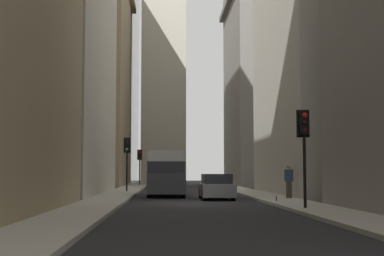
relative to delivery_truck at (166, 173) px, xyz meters
The scene contains 14 objects.
ground_plane 7.80m from the delivery_truck, 169.47° to the right, with size 135.00×135.00×0.00m, color black.
sidewalk_right 8.26m from the delivery_truck, 157.62° to the left, with size 90.00×2.20×0.14m, color #A8A399.
sidewalk_left 9.67m from the delivery_truck, 141.92° to the right, with size 90.00×2.20×0.14m, color #A8A399.
building_left_midfar 15.02m from the delivery_truck, 84.46° to the right, with size 15.41×10.50×20.82m.
building_left_far 28.86m from the delivery_truck, 26.52° to the right, with size 15.02×10.50×24.02m.
building_right_far 26.97m from the delivery_truck, 21.75° to the left, with size 15.96×10.50×24.06m.
church_spire 35.38m from the delivery_truck, ahead, with size 5.72×5.72×36.25m.
delivery_truck is the anchor object (origin of this frame).
hatchback_grey 4.89m from the delivery_truck, 144.54° to the right, with size 4.30×1.78×1.42m.
traffic_light_foreground 14.57m from the delivery_truck, 158.10° to the right, with size 0.43×0.52×3.87m.
traffic_light_midblock 5.87m from the delivery_truck, 29.89° to the left, with size 0.43×0.52×3.86m.
traffic_light_far_junction 24.03m from the delivery_truck, ahead, with size 0.43×0.52×3.74m.
pedestrian 8.58m from the delivery_truck, 130.06° to the right, with size 0.26×0.44×1.78m.
discarded_bottle 9.99m from the delivery_truck, 147.77° to the right, with size 0.07×0.07×0.27m.
Camera 1 is at (-27.29, 1.45, 1.56)m, focal length 51.50 mm.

